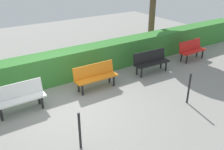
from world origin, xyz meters
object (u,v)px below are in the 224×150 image
object	(u,v)px
bench_black	(151,61)
bench_red	(192,49)
bench_white	(19,97)
bench_orange	(95,75)

from	to	relation	value
bench_black	bench_red	bearing A→B (deg)	-175.95
bench_black	bench_white	xyz separation A→B (m)	(5.09, 0.01, -0.00)
bench_black	bench_orange	size ratio (longest dim) A/B	1.00
bench_black	bench_orange	distance (m)	2.51
bench_red	bench_black	world-z (taller)	bench_black
bench_black	bench_white	world-z (taller)	same
bench_orange	bench_white	distance (m)	2.58
bench_red	bench_white	xyz separation A→B (m)	(7.55, 0.06, 0.00)
bench_white	bench_orange	bearing A→B (deg)	-179.20
bench_black	bench_orange	bearing A→B (deg)	1.97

